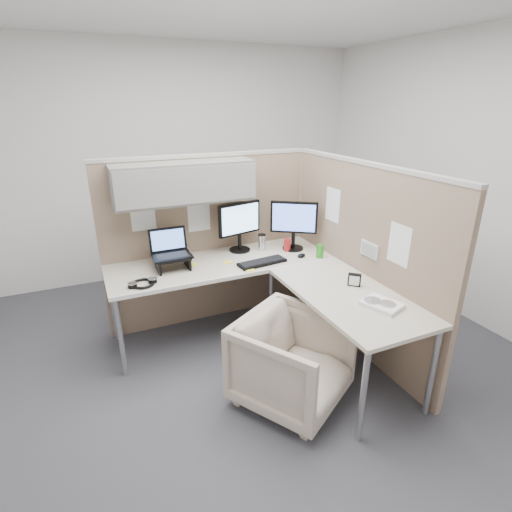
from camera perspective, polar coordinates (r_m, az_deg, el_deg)
name	(u,v)px	position (r m, az deg, el deg)	size (l,w,h in m)	color
ground	(257,360)	(3.52, 0.18, -14.63)	(4.50, 4.50, 0.00)	#3A3A3F
partition_back	(198,215)	(3.69, -8.22, 5.85)	(2.00, 0.36, 1.63)	#91765F
partition_right	(357,258)	(3.50, 14.20, -0.27)	(0.07, 2.03, 1.63)	#91765F
desk	(265,279)	(3.32, 1.27, -3.27)	(2.00, 1.98, 0.73)	beige
office_chair	(293,357)	(2.94, 5.27, -14.20)	(0.71, 0.66, 0.73)	beige
monitor_left	(239,223)	(3.73, -2.38, 4.74)	(0.44, 0.20, 0.47)	black
monitor_right	(294,222)	(3.79, 5.42, 4.92)	(0.39, 0.27, 0.47)	black
laptop_station	(171,254)	(3.45, -12.01, 0.26)	(0.32, 0.27, 0.33)	black
keyboard	(262,262)	(3.50, 0.87, -0.92)	(0.43, 0.14, 0.02)	black
mouse	(301,255)	(3.67, 6.50, 0.08)	(0.09, 0.06, 0.03)	black
travel_mug	(262,242)	(3.81, 0.85, 2.01)	(0.07, 0.07, 0.16)	silver
soda_can_green	(320,251)	(3.68, 9.11, 0.70)	(0.07, 0.07, 0.12)	#268C1E
soda_can_silver	(287,245)	(3.80, 4.49, 1.59)	(0.07, 0.07, 0.12)	#B21E1E
sticky_note_d	(228,262)	(3.54, -4.05, -0.88)	(0.08, 0.08, 0.01)	yellow
sticky_note_c	(192,264)	(3.52, -9.16, -1.20)	(0.08, 0.08, 0.01)	yellow
sticky_note_b	(250,270)	(3.37, -0.89, -1.99)	(0.08, 0.08, 0.01)	yellow
headphones	(143,283)	(3.22, -15.87, -3.78)	(0.23, 0.21, 0.03)	black
paper_stack	(382,304)	(2.93, 17.51, -6.61)	(0.28, 0.31, 0.03)	white
desk_clock	(354,280)	(3.17, 13.88, -3.33)	(0.10, 0.09, 0.10)	black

